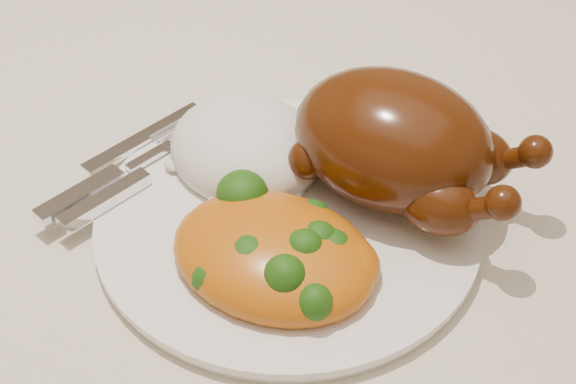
% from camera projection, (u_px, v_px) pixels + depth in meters
% --- Properties ---
extents(dining_table, '(1.60, 0.90, 0.76)m').
position_uv_depth(dining_table, '(278.00, 138.00, 0.79)').
color(dining_table, brown).
rests_on(dining_table, floor).
extents(tablecloth, '(1.73, 1.03, 0.18)m').
position_uv_depth(tablecloth, '(277.00, 76.00, 0.74)').
color(tablecloth, beige).
rests_on(tablecloth, dining_table).
extents(dinner_plate, '(0.27, 0.27, 0.01)m').
position_uv_depth(dinner_plate, '(288.00, 219.00, 0.55)').
color(dinner_plate, white).
rests_on(dinner_plate, tablecloth).
extents(roast_chicken, '(0.18, 0.12, 0.09)m').
position_uv_depth(roast_chicken, '(398.00, 142.00, 0.54)').
color(roast_chicken, '#491F07').
rests_on(roast_chicken, dinner_plate).
extents(rice_mound, '(0.15, 0.14, 0.06)m').
position_uv_depth(rice_mound, '(246.00, 149.00, 0.58)').
color(rice_mound, white).
rests_on(rice_mound, dinner_plate).
extents(mac_and_cheese, '(0.14, 0.11, 0.05)m').
position_uv_depth(mac_and_cheese, '(280.00, 253.00, 0.51)').
color(mac_and_cheese, orange).
rests_on(mac_and_cheese, dinner_plate).
extents(cutlery, '(0.06, 0.16, 0.01)m').
position_uv_depth(cutlery, '(113.00, 178.00, 0.57)').
color(cutlery, silver).
rests_on(cutlery, dinner_plate).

